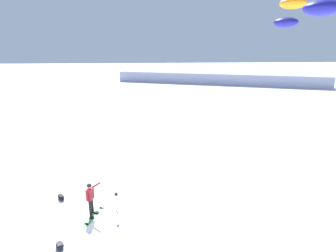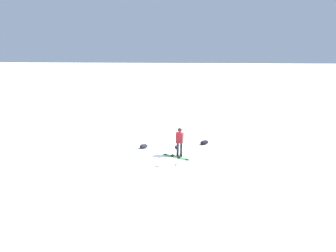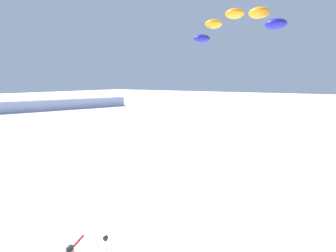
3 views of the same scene
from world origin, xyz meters
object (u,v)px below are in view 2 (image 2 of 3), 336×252
gear_bag_large (144,146)px  gear_bag_small (204,142)px  snowboarder (180,139)px  snowboard (176,157)px  camera_tripod (176,152)px

gear_bag_large → gear_bag_small: (-3.88, -1.06, 0.01)m
gear_bag_small → gear_bag_large: bearing=15.3°
snowboarder → snowboard: 1.09m
snowboard → gear_bag_small: bearing=-129.2°
camera_tripod → gear_bag_small: bearing=-116.6°
snowboarder → camera_tripod: size_ratio=1.47×
snowboarder → snowboard: bearing=36.4°
gear_bag_large → camera_tripod: camera_tripod is taller
camera_tripod → snowboarder: bearing=-94.4°
snowboard → gear_bag_small: gear_bag_small is taller
gear_bag_large → camera_tripod: bearing=135.1°
camera_tripod → gear_bag_small: size_ratio=1.71×
snowboarder → gear_bag_small: bearing=-127.9°
snowboarder → camera_tripod: snowboarder is taller
snowboarder → gear_bag_small: size_ratio=2.52×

